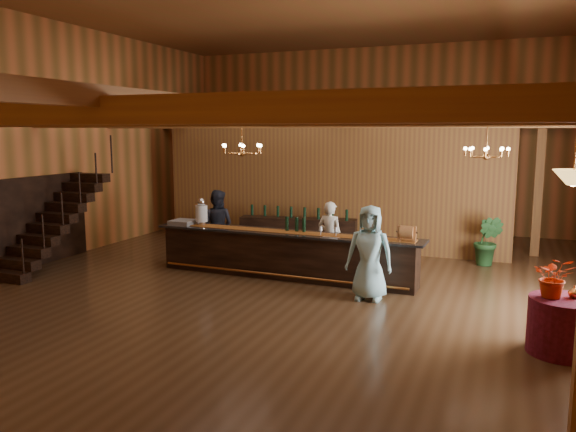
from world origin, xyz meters
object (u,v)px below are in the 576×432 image
at_px(backbar_shelf, 298,234).
at_px(chandelier_left, 242,148).
at_px(bartender, 330,237).
at_px(staff_second, 217,225).
at_px(round_table, 562,326).
at_px(pendant_lamp, 574,177).
at_px(tasting_bar, 285,254).
at_px(beverage_dispenser, 202,212).
at_px(chandelier_right, 486,152).
at_px(guest, 369,253).
at_px(floor_plant, 488,241).
at_px(raffle_drum, 407,232).

xyz_separation_m(backbar_shelf, chandelier_left, (0.17, -3.46, 2.26)).
bearing_deg(bartender, staff_second, 6.28).
distance_m(round_table, pendant_lamp, 2.02).
distance_m(tasting_bar, round_table, 5.52).
relative_size(beverage_dispenser, chandelier_right, 0.75).
relative_size(chandelier_left, guest, 0.47).
bearing_deg(chandelier_right, backbar_shelf, 157.36).
height_order(beverage_dispenser, bartender, beverage_dispenser).
bearing_deg(beverage_dispenser, floor_plant, 23.36).
relative_size(raffle_drum, chandelier_right, 0.43).
distance_m(chandelier_left, chandelier_right, 4.60).
distance_m(chandelier_left, bartender, 2.80).
bearing_deg(chandelier_left, backbar_shelf, 92.83).
distance_m(backbar_shelf, chandelier_left, 4.14).
height_order(tasting_bar, beverage_dispenser, beverage_dispenser).
bearing_deg(pendant_lamp, bartender, 144.13).
distance_m(backbar_shelf, guest, 4.39).
bearing_deg(chandelier_right, pendant_lamp, -68.45).
height_order(beverage_dispenser, backbar_shelf, beverage_dispenser).
xyz_separation_m(raffle_drum, bartender, (-1.76, 0.86, -0.36)).
bearing_deg(bartender, pendant_lamp, 152.68).
bearing_deg(backbar_shelf, round_table, -49.47).
relative_size(round_table, bartender, 0.58).
xyz_separation_m(beverage_dispenser, chandelier_left, (1.48, -0.96, 1.43)).
xyz_separation_m(raffle_drum, pendant_lamp, (2.50, -2.23, 1.27)).
bearing_deg(guest, floor_plant, 60.43).
distance_m(staff_second, floor_plant, 6.15).
height_order(beverage_dispenser, chandelier_left, chandelier_left).
bearing_deg(tasting_bar, guest, -22.10).
distance_m(guest, floor_plant, 3.96).
relative_size(chandelier_right, guest, 0.47).
bearing_deg(backbar_shelf, guest, -60.90).
bearing_deg(bartender, guest, 136.19).
bearing_deg(chandelier_left, pendant_lamp, -14.88).
bearing_deg(backbar_shelf, raffle_drum, -48.83).
relative_size(tasting_bar, bartender, 3.75).
height_order(chandelier_right, staff_second, chandelier_right).
bearing_deg(guest, tasting_bar, 155.17).
bearing_deg(chandelier_right, floor_plant, 88.26).
relative_size(backbar_shelf, staff_second, 1.78).
relative_size(round_table, pendant_lamp, 0.99).
height_order(backbar_shelf, chandelier_right, chandelier_right).
bearing_deg(staff_second, round_table, 150.62).
xyz_separation_m(pendant_lamp, guest, (-3.02, 1.47, -1.55)).
xyz_separation_m(raffle_drum, floor_plant, (1.35, 2.72, -0.56)).
bearing_deg(backbar_shelf, beverage_dispenser, -126.15).
xyz_separation_m(round_table, staff_second, (-7.04, 3.19, 0.44)).
distance_m(pendant_lamp, bartender, 5.51).
distance_m(pendant_lamp, floor_plant, 5.40).
bearing_deg(guest, chandelier_right, 39.92).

